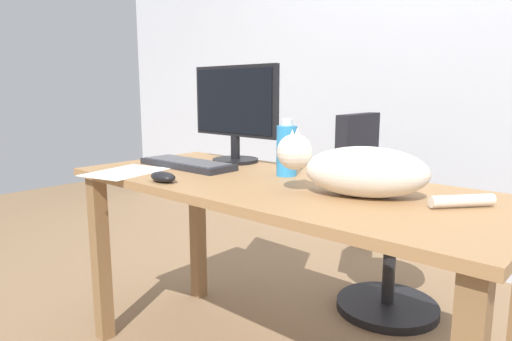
% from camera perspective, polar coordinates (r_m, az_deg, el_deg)
% --- Properties ---
extents(back_wall, '(6.00, 0.04, 2.60)m').
position_cam_1_polar(back_wall, '(2.89, 22.74, 14.22)').
color(back_wall, silver).
rests_on(back_wall, ground_plane).
extents(desk, '(1.57, 0.66, 0.74)m').
position_cam_1_polar(desk, '(1.58, 2.52, -5.27)').
color(desk, '#9E7247').
rests_on(desk, ground_plane).
extents(office_chair, '(0.48, 0.48, 0.95)m').
position_cam_1_polar(office_chair, '(2.25, 15.55, -6.83)').
color(office_chair, black).
rests_on(office_chair, ground_plane).
extents(monitor, '(0.48, 0.20, 0.41)m').
position_cam_1_polar(monitor, '(1.96, -2.71, 7.65)').
color(monitor, black).
rests_on(monitor, desk).
extents(keyboard, '(0.44, 0.15, 0.03)m').
position_cam_1_polar(keyboard, '(1.87, -8.73, 0.85)').
color(keyboard, '#232328').
rests_on(keyboard, desk).
extents(cat, '(0.58, 0.30, 0.20)m').
position_cam_1_polar(cat, '(1.35, 12.69, 0.11)').
color(cat, silver).
rests_on(cat, desk).
extents(computer_mouse, '(0.11, 0.06, 0.04)m').
position_cam_1_polar(computer_mouse, '(1.57, -11.70, -0.80)').
color(computer_mouse, black).
rests_on(computer_mouse, desk).
extents(paper_sheet, '(0.27, 0.34, 0.00)m').
position_cam_1_polar(paper_sheet, '(1.80, -16.16, -0.17)').
color(paper_sheet, white).
rests_on(paper_sheet, desk).
extents(water_bottle, '(0.08, 0.08, 0.21)m').
position_cam_1_polar(water_bottle, '(1.65, 3.91, 2.64)').
color(water_bottle, '#2D8CD1').
rests_on(water_bottle, desk).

